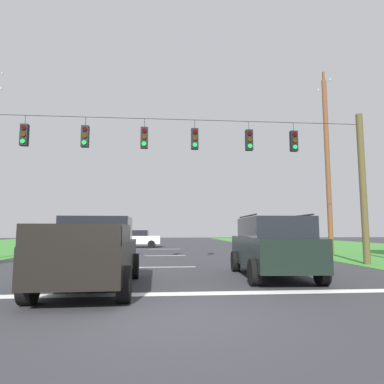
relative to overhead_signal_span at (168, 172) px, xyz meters
The scene contains 11 objects.
ground_plane 9.22m from the overhead_signal_span, 90.47° to the right, with size 120.00×120.00×0.00m, color #333338.
stop_bar_stripe 7.41m from the overhead_signal_span, 90.63° to the right, with size 15.88×0.45×0.01m, color white.
lane_dash_0 4.10m from the overhead_signal_span, 111.09° to the right, with size 0.15×2.50×0.01m, color white.
lane_dash_1 7.36m from the overhead_signal_span, 90.64° to the left, with size 0.15×2.50×0.01m, color white.
lane_dash_2 13.62m from the overhead_signal_span, 90.30° to the left, with size 0.15×2.50×0.01m, color white.
overhead_signal_span is the anchor object (origin of this frame).
pickup_truck 6.42m from the overhead_signal_span, 111.91° to the right, with size 2.40×5.45×1.95m.
suv_black 5.85m from the overhead_signal_span, 46.74° to the right, with size 2.41×4.89×2.05m.
distant_car_crossing_white 16.35m from the overhead_signal_span, 99.36° to the left, with size 4.34×2.11×1.52m.
distant_car_oncoming 13.10m from the overhead_signal_span, 114.44° to the left, with size 4.37×2.15×1.52m.
utility_pole_mid_right 10.89m from the overhead_signal_span, 25.55° to the left, with size 0.29×1.62×11.43m.
Camera 1 is at (-0.14, -6.46, 1.59)m, focal length 31.48 mm.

